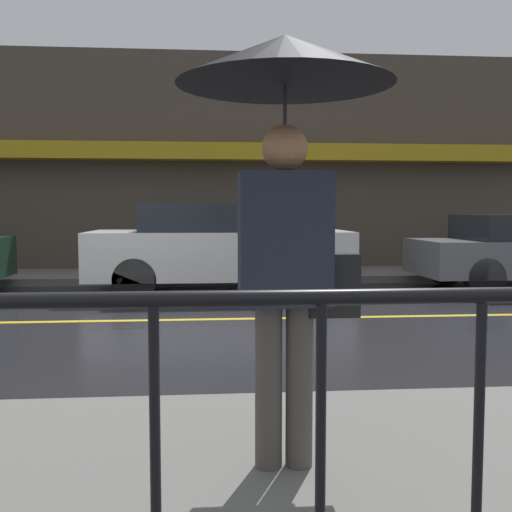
# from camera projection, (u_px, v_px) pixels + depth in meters

# --- Properties ---
(ground_plane) EXTENTS (80.00, 80.00, 0.00)m
(ground_plane) POSITION_uv_depth(u_px,v_px,m) (108.00, 321.00, 7.42)
(ground_plane) COLOR black
(sidewalk_far) EXTENTS (28.00, 2.01, 0.14)m
(sidewalk_far) POSITION_uv_depth(u_px,v_px,m) (145.00, 276.00, 11.90)
(sidewalk_far) COLOR slate
(sidewalk_far) RESTS_ON ground_plane
(lane_marking) EXTENTS (25.20, 0.12, 0.01)m
(lane_marking) POSITION_uv_depth(u_px,v_px,m) (108.00, 321.00, 7.42)
(lane_marking) COLOR gold
(lane_marking) RESTS_ON ground_plane
(building_storefront) EXTENTS (28.00, 0.85, 4.76)m
(building_storefront) POSITION_uv_depth(u_px,v_px,m) (148.00, 163.00, 12.84)
(building_storefront) COLOR #4C4238
(building_storefront) RESTS_ON ground_plane
(pedestrian) EXTENTS (1.01, 1.01, 2.04)m
(pedestrian) POSITION_uv_depth(u_px,v_px,m) (286.00, 130.00, 2.77)
(pedestrian) COLOR #4C4742
(pedestrian) RESTS_ON sidewalk_near
(car_white) EXTENTS (4.20, 1.83, 1.48)m
(car_white) POSITION_uv_depth(u_px,v_px,m) (218.00, 247.00, 9.87)
(car_white) COLOR silver
(car_white) RESTS_ON ground_plane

